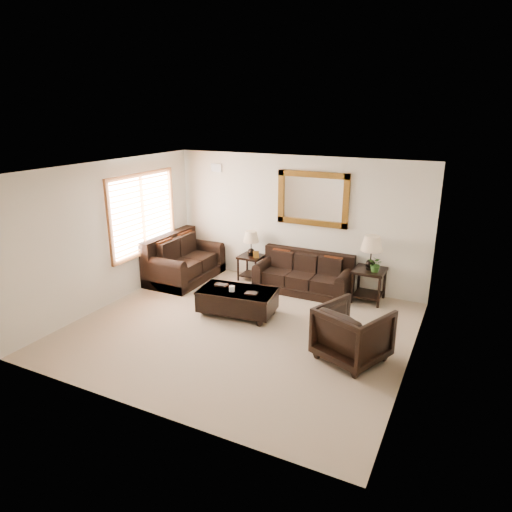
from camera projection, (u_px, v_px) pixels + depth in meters
The scene contains 11 objects.
room at pixel (239, 253), 7.38m from camera, with size 5.51×5.01×2.71m.
window at pixel (143, 214), 9.23m from camera, with size 0.07×1.96×1.66m.
mirror at pixel (313, 199), 9.18m from camera, with size 1.50×0.06×1.10m.
air_vent at pixel (216, 168), 10.00m from camera, with size 0.25×0.02×0.18m, color #999999.
sofa at pixel (304, 277), 9.36m from camera, with size 1.94×0.84×0.79m.
loveseat at pixel (182, 263), 9.99m from camera, with size 1.04×1.74×0.98m.
end_table_left at pixel (251, 248), 9.85m from camera, with size 0.50×0.50×1.09m.
end_table_right at pixel (371, 259), 8.67m from camera, with size 0.59×0.59×1.31m.
coffee_table at pixel (237, 299), 8.26m from camera, with size 1.46×0.91×0.58m.
armchair at pixel (353, 331), 6.70m from camera, with size 0.90×0.84×0.93m, color black.
potted_plant at pixel (376, 266), 8.55m from camera, with size 0.28×0.31×0.24m, color #28521C.
Camera 1 is at (3.37, -6.19, 3.57)m, focal length 32.00 mm.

